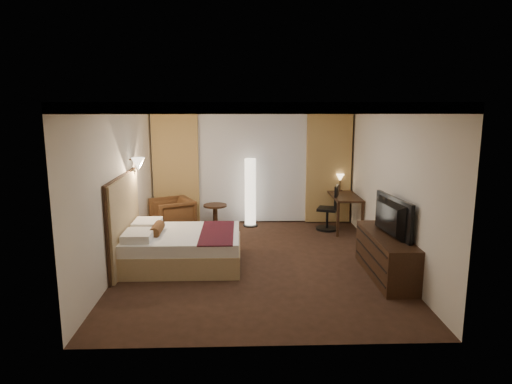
{
  "coord_description": "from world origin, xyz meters",
  "views": [
    {
      "loc": [
        -0.26,
        -7.45,
        2.7
      ],
      "look_at": [
        0.0,
        0.4,
        1.15
      ],
      "focal_mm": 32.0,
      "sensor_mm": 36.0,
      "label": 1
    }
  ],
  "objects_px": {
    "floor_lamp": "(250,192)",
    "office_chair": "(327,207)",
    "side_table": "(215,217)",
    "television": "(386,213)",
    "bed": "(184,249)",
    "armchair": "(172,214)",
    "dresser": "(386,255)",
    "desk": "(344,212)"
  },
  "relations": [
    {
      "from": "armchair",
      "to": "side_table",
      "type": "height_order",
      "value": "armchair"
    },
    {
      "from": "desk",
      "to": "office_chair",
      "type": "distance_m",
      "value": 0.39
    },
    {
      "from": "side_table",
      "to": "floor_lamp",
      "type": "bearing_deg",
      "value": 19.65
    },
    {
      "from": "desk",
      "to": "office_chair",
      "type": "relative_size",
      "value": 1.27
    },
    {
      "from": "office_chair",
      "to": "bed",
      "type": "bearing_deg",
      "value": -124.06
    },
    {
      "from": "side_table",
      "to": "office_chair",
      "type": "relative_size",
      "value": 0.56
    },
    {
      "from": "side_table",
      "to": "television",
      "type": "relative_size",
      "value": 0.47
    },
    {
      "from": "bed",
      "to": "side_table",
      "type": "distance_m",
      "value": 2.18
    },
    {
      "from": "floor_lamp",
      "to": "desk",
      "type": "height_order",
      "value": "floor_lamp"
    },
    {
      "from": "floor_lamp",
      "to": "desk",
      "type": "bearing_deg",
      "value": -8.67
    },
    {
      "from": "bed",
      "to": "side_table",
      "type": "xyz_separation_m",
      "value": [
        0.42,
        2.14,
        -0.0
      ]
    },
    {
      "from": "side_table",
      "to": "floor_lamp",
      "type": "distance_m",
      "value": 0.94
    },
    {
      "from": "armchair",
      "to": "floor_lamp",
      "type": "height_order",
      "value": "floor_lamp"
    },
    {
      "from": "desk",
      "to": "bed",
      "type": "bearing_deg",
      "value": -146.59
    },
    {
      "from": "bed",
      "to": "dresser",
      "type": "relative_size",
      "value": 1.09
    },
    {
      "from": "bed",
      "to": "floor_lamp",
      "type": "relative_size",
      "value": 1.25
    },
    {
      "from": "television",
      "to": "bed",
      "type": "bearing_deg",
      "value": 71.37
    },
    {
      "from": "bed",
      "to": "office_chair",
      "type": "bearing_deg",
      "value": 36.05
    },
    {
      "from": "side_table",
      "to": "office_chair",
      "type": "distance_m",
      "value": 2.41
    },
    {
      "from": "side_table",
      "to": "bed",
      "type": "bearing_deg",
      "value": -101.1
    },
    {
      "from": "floor_lamp",
      "to": "desk",
      "type": "distance_m",
      "value": 2.07
    },
    {
      "from": "floor_lamp",
      "to": "television",
      "type": "xyz_separation_m",
      "value": [
        2.03,
        -3.05,
        0.26
      ]
    },
    {
      "from": "office_chair",
      "to": "armchair",
      "type": "bearing_deg",
      "value": -157.54
    },
    {
      "from": "floor_lamp",
      "to": "television",
      "type": "bearing_deg",
      "value": -56.31
    },
    {
      "from": "desk",
      "to": "office_chair",
      "type": "xyz_separation_m",
      "value": [
        -0.37,
        -0.05,
        0.12
      ]
    },
    {
      "from": "side_table",
      "to": "dresser",
      "type": "relative_size",
      "value": 0.32
    },
    {
      "from": "armchair",
      "to": "dresser",
      "type": "height_order",
      "value": "armchair"
    },
    {
      "from": "floor_lamp",
      "to": "bed",
      "type": "bearing_deg",
      "value": -116.03
    },
    {
      "from": "dresser",
      "to": "floor_lamp",
      "type": "bearing_deg",
      "value": 124.08
    },
    {
      "from": "side_table",
      "to": "television",
      "type": "distance_m",
      "value": 4.0
    },
    {
      "from": "bed",
      "to": "dresser",
      "type": "bearing_deg",
      "value": -11.13
    },
    {
      "from": "bed",
      "to": "side_table",
      "type": "bearing_deg",
      "value": 78.9
    },
    {
      "from": "floor_lamp",
      "to": "dresser",
      "type": "height_order",
      "value": "floor_lamp"
    },
    {
      "from": "floor_lamp",
      "to": "office_chair",
      "type": "xyz_separation_m",
      "value": [
        1.64,
        -0.36,
        -0.27
      ]
    },
    {
      "from": "bed",
      "to": "television",
      "type": "xyz_separation_m",
      "value": [
        3.21,
        -0.64,
        0.74
      ]
    },
    {
      "from": "desk",
      "to": "dresser",
      "type": "height_order",
      "value": "desk"
    },
    {
      "from": "side_table",
      "to": "desk",
      "type": "xyz_separation_m",
      "value": [
        2.77,
        -0.04,
        0.1
      ]
    },
    {
      "from": "armchair",
      "to": "dresser",
      "type": "distance_m",
      "value": 4.49
    },
    {
      "from": "desk",
      "to": "side_table",
      "type": "bearing_deg",
      "value": 179.25
    },
    {
      "from": "office_chair",
      "to": "television",
      "type": "distance_m",
      "value": 2.77
    },
    {
      "from": "bed",
      "to": "desk",
      "type": "bearing_deg",
      "value": 33.41
    },
    {
      "from": "floor_lamp",
      "to": "office_chair",
      "type": "relative_size",
      "value": 1.55
    }
  ]
}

